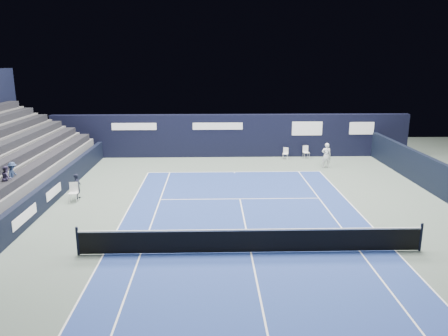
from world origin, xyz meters
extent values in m
plane|color=#4F5D55|center=(0.00, 2.00, 0.00)|extent=(48.00, 48.00, 0.00)
cube|color=navy|center=(0.00, 0.00, 0.00)|extent=(10.97, 23.77, 0.01)
cube|color=black|center=(10.50, 6.00, 0.90)|extent=(0.30, 22.00, 1.80)
cube|color=white|center=(3.85, 15.48, 0.38)|extent=(0.45, 0.44, 0.03)
cube|color=white|center=(3.91, 15.63, 0.60)|extent=(0.35, 0.14, 0.43)
cylinder|color=white|center=(4.05, 15.57, 0.19)|extent=(0.02, 0.02, 0.38)
cylinder|color=white|center=(3.76, 15.67, 0.19)|extent=(0.02, 0.02, 0.38)
cylinder|color=white|center=(3.95, 15.29, 0.19)|extent=(0.02, 0.02, 0.38)
cylinder|color=white|center=(3.66, 15.39, 0.19)|extent=(0.02, 0.02, 0.38)
cube|color=white|center=(3.91, 15.65, 0.67)|extent=(0.30, 0.16, 0.28)
cube|color=white|center=(5.40, 15.67, 0.42)|extent=(0.46, 0.44, 0.04)
cube|color=white|center=(5.37, 15.85, 0.67)|extent=(0.40, 0.09, 0.48)
cylinder|color=white|center=(5.55, 15.86, 0.21)|extent=(0.02, 0.02, 0.42)
cylinder|color=white|center=(5.21, 15.81, 0.21)|extent=(0.02, 0.02, 0.42)
cylinder|color=white|center=(5.60, 15.54, 0.21)|extent=(0.02, 0.02, 0.42)
cylinder|color=white|center=(5.25, 15.48, 0.21)|extent=(0.02, 0.02, 0.42)
cube|color=white|center=(-8.44, 6.20, 0.45)|extent=(0.45, 0.43, 0.04)
cube|color=white|center=(-8.45, 6.40, 0.72)|extent=(0.43, 0.05, 0.51)
cylinder|color=white|center=(-8.27, 6.38, 0.23)|extent=(0.02, 0.02, 0.45)
cylinder|color=white|center=(-8.64, 6.37, 0.23)|extent=(0.02, 0.02, 0.45)
cylinder|color=white|center=(-8.25, 6.03, 0.23)|extent=(0.02, 0.02, 0.45)
cylinder|color=white|center=(-8.62, 6.02, 0.23)|extent=(0.02, 0.02, 0.45)
imported|color=black|center=(-8.37, 6.74, 0.67)|extent=(0.36, 0.51, 1.33)
cube|color=white|center=(0.00, 11.88, 0.01)|extent=(10.97, 0.06, 0.00)
cube|color=white|center=(5.49, 0.00, 0.01)|extent=(0.06, 23.77, 0.00)
cube|color=white|center=(-5.49, 0.00, 0.01)|extent=(0.06, 23.77, 0.00)
cube|color=white|center=(4.12, 0.00, 0.01)|extent=(0.06, 23.77, 0.00)
cube|color=white|center=(-4.12, 0.00, 0.01)|extent=(0.06, 23.77, 0.00)
cube|color=white|center=(0.00, 6.40, 0.01)|extent=(8.23, 0.06, 0.00)
cube|color=white|center=(0.00, 0.00, 0.01)|extent=(0.06, 12.80, 0.00)
cube|color=white|center=(0.00, 11.73, 0.01)|extent=(0.06, 0.30, 0.00)
cylinder|color=black|center=(6.40, 0.00, 0.55)|extent=(0.10, 0.10, 1.10)
cylinder|color=black|center=(-6.40, 0.00, 0.55)|extent=(0.10, 0.10, 1.10)
cube|color=black|center=(0.00, 0.00, 0.46)|extent=(12.80, 0.03, 0.86)
cube|color=white|center=(0.00, 0.00, 0.91)|extent=(12.80, 0.05, 0.06)
cube|color=black|center=(0.00, 16.50, 1.55)|extent=(26.00, 0.60, 3.10)
cube|color=silver|center=(-7.00, 16.18, 2.30)|extent=(3.20, 0.02, 0.50)
cube|color=silver|center=(-1.00, 16.18, 2.30)|extent=(3.60, 0.02, 0.50)
cube|color=silver|center=(5.50, 16.18, 2.10)|extent=(2.20, 0.02, 1.00)
cube|color=silver|center=(9.50, 16.18, 2.10)|extent=(1.80, 0.02, 0.90)
cube|color=black|center=(-9.50, 6.00, 0.60)|extent=(0.30, 22.00, 1.20)
cube|color=silver|center=(-9.33, 2.50, 0.60)|extent=(0.02, 2.40, 0.45)
cube|color=silver|center=(-9.33, 6.00, 0.60)|extent=(0.02, 2.00, 0.45)
cube|color=#505052|center=(-10.10, 7.00, 0.82)|extent=(0.90, 16.00, 1.65)
cube|color=#4F4F52|center=(-11.00, 7.00, 1.05)|extent=(0.90, 16.00, 2.10)
cube|color=#4E4E50|center=(-11.90, 7.00, 1.27)|extent=(0.90, 16.00, 2.55)
cube|color=black|center=(-10.10, 7.00, 1.85)|extent=(0.63, 15.20, 0.40)
cube|color=black|center=(-11.00, 7.00, 2.30)|extent=(0.63, 15.20, 0.40)
cube|color=black|center=(-11.90, 7.00, 2.75)|extent=(0.63, 15.20, 0.40)
imported|color=#383050|center=(-10.10, 2.98, 2.17)|extent=(0.55, 0.61, 1.04)
imported|color=navy|center=(-10.10, 3.54, 2.18)|extent=(0.45, 0.72, 1.07)
imported|color=white|center=(6.15, 12.99, 0.82)|extent=(0.64, 0.46, 1.64)
cylinder|color=black|center=(6.00, 12.69, 1.05)|extent=(0.03, 0.29, 0.13)
torus|color=black|center=(6.00, 12.44, 1.15)|extent=(0.30, 0.13, 0.29)
camera|label=1|loc=(-1.44, -15.02, 7.09)|focal=35.00mm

